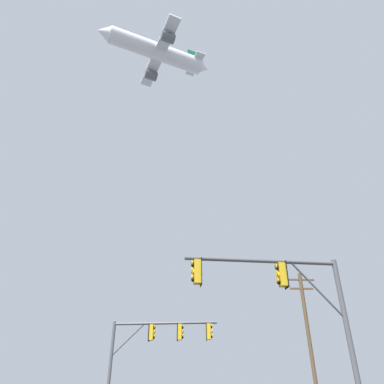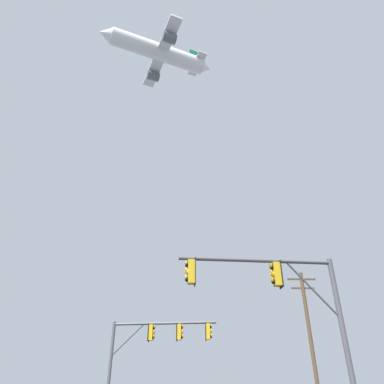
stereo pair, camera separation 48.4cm
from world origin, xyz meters
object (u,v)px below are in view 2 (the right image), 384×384
Objects in this scene: utility_pole at (310,336)px; airplane at (158,52)px; signal_pole_far at (154,342)px; signal_pole_near at (284,299)px.

airplane reaches higher than utility_pole.
utility_pole is 0.51× the size of airplane.
utility_pole is at bearing 19.52° from signal_pole_far.
utility_pole is at bearing -46.54° from airplane.
signal_pole_far is 11.73m from utility_pole.
airplane is (-13.99, 14.76, 47.95)m from utility_pole.
signal_pole_near is at bearing -73.71° from airplane.
airplane is (-8.40, 28.75, 48.42)m from signal_pole_near.
airplane is at bearing 133.46° from utility_pole.
utility_pole reaches higher than signal_pole_near.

